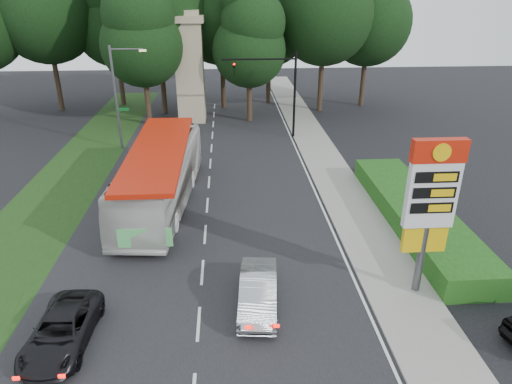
{
  "coord_description": "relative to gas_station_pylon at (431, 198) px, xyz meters",
  "views": [
    {
      "loc": [
        1.32,
        -13.63,
        12.02
      ],
      "look_at": [
        2.72,
        7.93,
        2.2
      ],
      "focal_mm": 32.0,
      "sensor_mm": 36.0,
      "label": 1
    }
  ],
  "objects": [
    {
      "name": "suv_charcoal",
      "position": [
        -14.07,
        -2.22,
        -3.84
      ],
      "size": [
        2.21,
        4.47,
        1.22
      ],
      "primitive_type": "imported",
      "rotation": [
        0.0,
        0.0,
        -0.04
      ],
      "color": "black",
      "rests_on": "ground"
    },
    {
      "name": "tree_west_near",
      "position": [
        -19.2,
        35.01,
        5.57
      ],
      "size": [
        8.4,
        8.4,
        16.5
      ],
      "color": "#2D2116",
      "rests_on": "ground"
    },
    {
      "name": "gas_station_pylon",
      "position": [
        0.0,
        0.0,
        0.0
      ],
      "size": [
        2.1,
        0.45,
        6.85
      ],
      "color": "#59595E",
      "rests_on": "ground"
    },
    {
      "name": "sedan_silver",
      "position": [
        -6.81,
        -0.52,
        -3.75
      ],
      "size": [
        1.87,
        4.38,
        1.4
      ],
      "primitive_type": "imported",
      "rotation": [
        0.0,
        0.0,
        -0.09
      ],
      "color": "#A4A6AB",
      "rests_on": "ground"
    },
    {
      "name": "tree_far_east",
      "position": [
        6.8,
        33.01,
        5.9
      ],
      "size": [
        8.68,
        8.68,
        17.05
      ],
      "color": "#2D2116",
      "rests_on": "ground"
    },
    {
      "name": "monument",
      "position": [
        -11.2,
        28.01,
        0.66
      ],
      "size": [
        3.0,
        3.0,
        10.05
      ],
      "color": "tan",
      "rests_on": "ground"
    },
    {
      "name": "tree_monument_left",
      "position": [
        -15.2,
        27.01,
        4.23
      ],
      "size": [
        7.28,
        7.28,
        14.3
      ],
      "color": "#2D2116",
      "rests_on": "ground"
    },
    {
      "name": "hedge",
      "position": [
        2.3,
        6.01,
        -3.85
      ],
      "size": [
        3.0,
        14.0,
        1.2
      ],
      "primitive_type": "cube",
      "color": "#164512",
      "rests_on": "ground"
    },
    {
      "name": "tree_monument_right",
      "position": [
        -5.7,
        27.51,
        3.56
      ],
      "size": [
        6.72,
        6.72,
        13.2
      ],
      "color": "#2D2116",
      "rests_on": "ground"
    },
    {
      "name": "ground",
      "position": [
        -9.2,
        -1.99,
        -4.45
      ],
      "size": [
        120.0,
        120.0,
        0.0
      ],
      "primitive_type": "plane",
      "color": "black",
      "rests_on": "ground"
    },
    {
      "name": "grass_verge_left",
      "position": [
        -18.7,
        16.01,
        -4.44
      ],
      "size": [
        5.0,
        50.0,
        0.02
      ],
      "primitive_type": "cube",
      "color": "#193814",
      "rests_on": "ground"
    },
    {
      "name": "road_surface",
      "position": [
        -9.2,
        10.01,
        -4.44
      ],
      "size": [
        14.0,
        80.0,
        0.02
      ],
      "primitive_type": "cube",
      "color": "black",
      "rests_on": "ground"
    },
    {
      "name": "sidewalk_right",
      "position": [
        -0.7,
        10.01,
        -4.39
      ],
      "size": [
        3.0,
        80.0,
        0.12
      ],
      "primitive_type": "cube",
      "color": "gray",
      "rests_on": "ground"
    },
    {
      "name": "tree_east_near",
      "position": [
        -3.2,
        35.01,
        5.23
      ],
      "size": [
        8.12,
        8.12,
        15.95
      ],
      "color": "#2D2116",
      "rests_on": "ground"
    },
    {
      "name": "transit_bus",
      "position": [
        -11.85,
        9.4,
        -2.66
      ],
      "size": [
        4.11,
        13.04,
        3.57
      ],
      "primitive_type": "imported",
      "rotation": [
        0.0,
        0.0,
        -0.09
      ],
      "color": "silver",
      "rests_on": "ground"
    },
    {
      "name": "streetlight_signs",
      "position": [
        -16.19,
        20.01,
        -0.01
      ],
      "size": [
        2.75,
        0.98,
        8.0
      ],
      "color": "#59595E",
      "rests_on": "ground"
    },
    {
      "name": "traffic_signal_mast",
      "position": [
        -3.52,
        22.0,
        0.22
      ],
      "size": [
        6.1,
        0.35,
        7.2
      ],
      "color": "black",
      "rests_on": "ground"
    }
  ]
}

